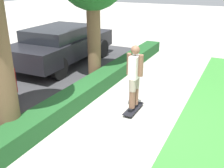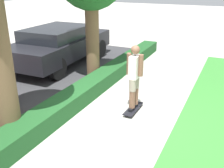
# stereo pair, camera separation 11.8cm
# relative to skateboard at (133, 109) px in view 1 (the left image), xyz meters

# --- Properties ---
(ground_plane) EXTENTS (60.00, 60.00, 0.00)m
(ground_plane) POSITION_rel_skateboard_xyz_m (-0.34, -0.10, -0.07)
(ground_plane) COLOR #ADA89E
(street_asphalt) EXTENTS (12.71, 5.00, 0.01)m
(street_asphalt) POSITION_rel_skateboard_xyz_m (-0.34, 4.10, -0.07)
(street_asphalt) COLOR #38383A
(street_asphalt) RESTS_ON ground_plane
(hedge_row) EXTENTS (12.71, 0.60, 0.43)m
(hedge_row) POSITION_rel_skateboard_xyz_m (-0.34, 1.50, 0.14)
(hedge_row) COLOR #1E5123
(hedge_row) RESTS_ON ground_plane
(skateboard) EXTENTS (0.85, 0.24, 0.09)m
(skateboard) POSITION_rel_skateboard_xyz_m (0.00, 0.00, 0.00)
(skateboard) COLOR black
(skateboard) RESTS_ON ground_plane
(skater_person) EXTENTS (0.49, 0.41, 1.61)m
(skater_person) POSITION_rel_skateboard_xyz_m (0.00, -0.00, 0.87)
(skater_person) COLOR black
(skater_person) RESTS_ON skateboard
(parked_car_middle) EXTENTS (4.79, 2.13, 1.45)m
(parked_car_middle) POSITION_rel_skateboard_xyz_m (2.45, 3.99, 0.72)
(parked_car_middle) COLOR black
(parked_car_middle) RESTS_ON ground_plane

